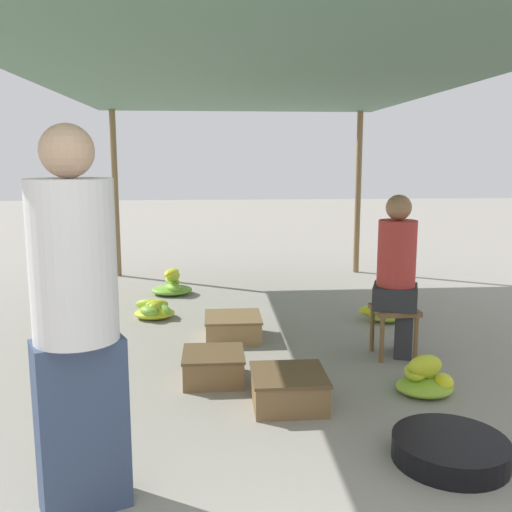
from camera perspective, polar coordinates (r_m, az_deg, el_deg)
canopy_post_back_left at (r=7.85m, az=-13.88°, el=5.99°), size 0.08×0.08×2.21m
canopy_post_back_right at (r=8.00m, az=10.17°, el=6.19°), size 0.08×0.08×2.21m
canopy_tarp at (r=5.05m, az=-0.28°, el=17.09°), size 3.68×5.85×0.04m
vendor_foreground at (r=2.60m, az=-17.55°, el=-5.99°), size 0.48×0.48×1.72m
stool at (r=4.72m, az=13.65°, el=-5.95°), size 0.34×0.34×0.40m
vendor_seated at (r=4.65m, az=14.01°, el=-1.74°), size 0.43×0.43×1.30m
basin_black at (r=3.34m, az=18.84°, el=-17.85°), size 0.61×0.61×0.13m
banana_pile_left_0 at (r=5.81m, az=-10.04°, el=-5.34°), size 0.41×0.40×0.19m
banana_pile_left_1 at (r=6.78m, az=-8.38°, el=-2.94°), size 0.48×0.51×0.30m
banana_pile_right_0 at (r=4.13m, az=16.50°, el=-11.66°), size 0.41×0.45×0.27m
banana_pile_right_1 at (r=5.79m, az=12.69°, el=-5.09°), size 0.47×0.48×0.28m
crate_near at (r=4.18m, az=-4.27°, el=-10.94°), size 0.44×0.44×0.21m
crate_mid at (r=5.10m, az=-2.31°, el=-7.09°), size 0.50×0.50×0.20m
crate_far at (r=3.79m, az=3.28°, el=-13.11°), size 0.48×0.48×0.22m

